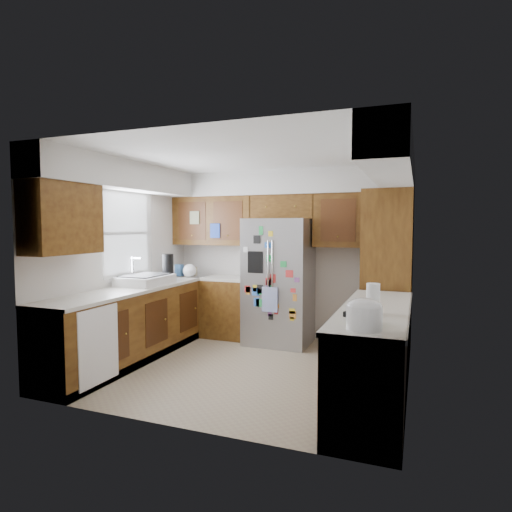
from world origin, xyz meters
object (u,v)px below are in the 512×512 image
Objects in this scene: pantry at (387,274)px; fridge at (279,281)px; paper_towel at (373,298)px; rice_cooker at (364,313)px.

pantry is 1.51m from fridge.
paper_towel is at bearing -89.95° from pantry.
pantry reaches higher than rice_cooker.
rice_cooker is (-0.00, -2.53, -0.03)m from pantry.
pantry reaches higher than paper_towel.
fridge is at bearing 120.13° from rice_cooker.
rice_cooker is (1.50, -2.58, 0.14)m from fridge.
pantry is at bearing 90.05° from paper_towel.
fridge is at bearing 127.68° from paper_towel.
rice_cooker is 1.04× the size of paper_towel.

